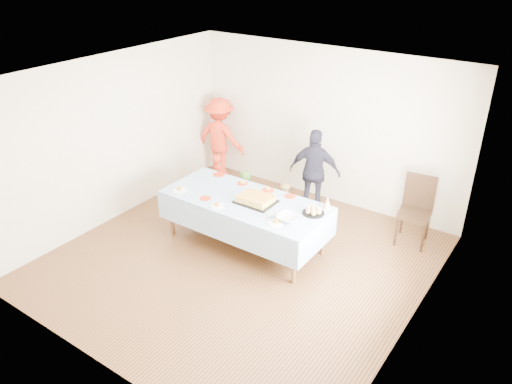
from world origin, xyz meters
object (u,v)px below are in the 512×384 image
party_table (245,202)px  birthday_cake (256,199)px  dining_chair (417,206)px  adult_left (220,137)px

party_table → birthday_cake: birthday_cake is taller
dining_chair → adult_left: adult_left is taller
party_table → adult_left: adult_left is taller
party_table → adult_left: size_ratio=1.60×
birthday_cake → dining_chair: 2.47m
dining_chair → adult_left: bearing=169.2°
birthday_cake → dining_chair: dining_chair is taller
party_table → dining_chair: (2.07, 1.60, -0.13)m
dining_chair → party_table: bearing=-150.1°
birthday_cake → adult_left: adult_left is taller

